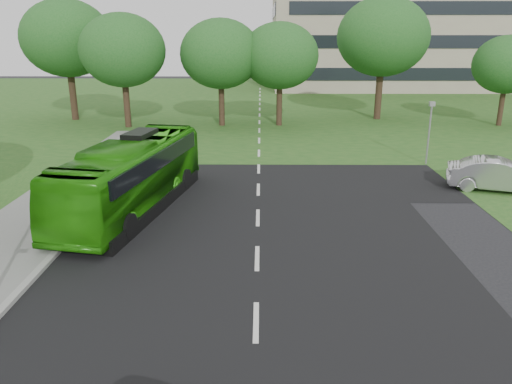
% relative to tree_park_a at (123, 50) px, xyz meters
% --- Properties ---
extents(ground, '(160.00, 160.00, 0.00)m').
position_rel_tree_park_a_xyz_m(ground, '(10.95, -27.53, -6.18)').
color(ground, black).
rests_on(ground, ground).
extents(street_surfaces, '(120.00, 120.00, 0.15)m').
position_rel_tree_park_a_xyz_m(street_surfaces, '(10.58, -4.78, -6.15)').
color(street_surfaces, black).
rests_on(street_surfaces, ground).
extents(tree_park_a, '(6.85, 6.85, 9.11)m').
position_rel_tree_park_a_xyz_m(tree_park_a, '(0.00, 0.00, 0.00)').
color(tree_park_a, black).
rests_on(tree_park_a, ground).
extents(tree_park_b, '(6.64, 6.64, 8.71)m').
position_rel_tree_park_a_xyz_m(tree_park_b, '(7.77, 0.87, -0.31)').
color(tree_park_b, black).
rests_on(tree_park_b, ground).
extents(tree_park_c, '(6.35, 6.35, 8.43)m').
position_rel_tree_park_a_xyz_m(tree_park_c, '(12.62, 0.95, -0.46)').
color(tree_park_c, black).
rests_on(tree_park_c, ground).
extents(tree_park_d, '(8.02, 8.02, 10.61)m').
position_rel_tree_park_a_xyz_m(tree_park_d, '(21.72, 4.40, 1.01)').
color(tree_park_d, black).
rests_on(tree_park_d, ground).
extents(tree_park_e, '(5.55, 5.55, 7.40)m').
position_rel_tree_park_a_xyz_m(tree_park_e, '(31.30, 1.01, -1.15)').
color(tree_park_e, black).
rests_on(tree_park_e, ground).
extents(tree_park_f, '(7.78, 7.78, 10.39)m').
position_rel_tree_park_a_xyz_m(tree_park_f, '(-5.79, 3.77, 0.88)').
color(tree_park_f, black).
rests_on(tree_park_f, ground).
extents(bus, '(4.54, 11.28, 3.06)m').
position_rel_tree_park_a_xyz_m(bus, '(5.45, -20.38, -4.65)').
color(bus, '#268D0E').
rests_on(bus, ground).
extents(sedan, '(5.15, 3.08, 1.60)m').
position_rel_tree_park_a_xyz_m(sedan, '(22.84, -17.53, -5.38)').
color(sedan, silver).
rests_on(sedan, ground).
extents(camera_pole, '(0.32, 0.28, 3.71)m').
position_rel_tree_park_a_xyz_m(camera_pole, '(20.95, -12.27, -3.78)').
color(camera_pole, gray).
rests_on(camera_pole, ground).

